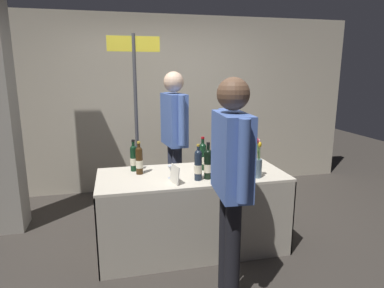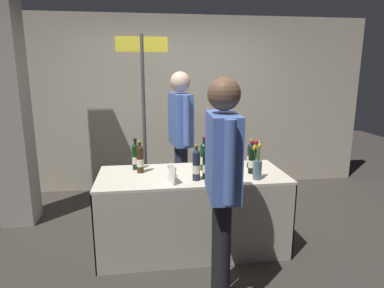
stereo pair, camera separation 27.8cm
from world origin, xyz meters
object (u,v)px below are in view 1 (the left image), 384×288
Objects in this scene: display_bottle_0 at (208,163)px; tasting_table at (192,196)px; flower_vase at (258,164)px; booth_signpost at (136,102)px; wine_glass_mid at (219,166)px; featured_wine_bottle at (134,158)px; wine_glass_near_taster at (171,169)px; taster_foreground_right at (231,169)px; vendor_presenter at (174,129)px; wine_glass_near_vendor at (236,167)px.

tasting_table is at bearing 121.68° from display_bottle_0.
booth_signpost reaches higher than flower_vase.
wine_glass_mid is 1.48m from booth_signpost.
featured_wine_bottle is 2.63× the size of wine_glass_near_taster.
taster_foreground_right is at bearing -73.20° from booth_signpost.
tasting_table is at bearing -7.49° from vendor_presenter.
vendor_presenter is at bearing 51.16° from featured_wine_bottle.
wine_glass_mid is (0.79, -0.34, -0.04)m from featured_wine_bottle.
tasting_table is at bearing -67.23° from booth_signpost.
taster_foreground_right is (0.34, -0.71, 0.19)m from wine_glass_near_taster.
taster_foreground_right is at bearing -113.58° from wine_glass_near_vendor.
tasting_table is 4.73× the size of flower_vase.
featured_wine_bottle is 0.99m from booth_signpost.
vendor_presenter is 1.02× the size of taster_foreground_right.
wine_glass_near_vendor is at bearing 157.48° from flower_vase.
vendor_presenter is (-0.13, 1.07, 0.15)m from display_bottle_0.
wine_glass_near_vendor is 0.07× the size of taster_foreground_right.
booth_signpost is (-0.46, 1.09, 0.85)m from tasting_table.
taster_foreground_right is at bearing -89.79° from display_bottle_0.
display_bottle_0 is 1.47m from booth_signpost.
taster_foreground_right is at bearing -81.94° from tasting_table.
wine_glass_near_taster is at bearing 171.94° from wine_glass_near_vendor.
booth_signpost reaches higher than tasting_table.
featured_wine_bottle is at bearing 156.79° from flower_vase.
flower_vase is (0.19, -0.08, 0.04)m from wine_glass_near_vendor.
booth_signpost reaches higher than vendor_presenter.
booth_signpost is at bearing 21.13° from taster_foreground_right.
display_bottle_0 is at bearing -179.34° from wine_glass_near_vendor.
featured_wine_bottle is 1.24m from taster_foreground_right.
booth_signpost is at bearing -123.02° from vendor_presenter.
wine_glass_near_taster is (0.33, -0.32, -0.05)m from featured_wine_bottle.
taster_foreground_right is (-0.46, -0.55, 0.14)m from flower_vase.
flower_vase reaches higher than tasting_table.
wine_glass_near_taster is at bearing 29.65° from taster_foreground_right.
wine_glass_near_vendor is 1.16m from vendor_presenter.
featured_wine_bottle is 2.54× the size of wine_glass_near_vendor.
wine_glass_near_taster reaches higher than tasting_table.
featured_wine_bottle is at bearing 157.56° from tasting_table.
wine_glass_mid is 0.08× the size of taster_foreground_right.
flower_vase is at bearing -9.20° from display_bottle_0.
vendor_presenter is at bearing 91.04° from tasting_table.
display_bottle_0 is 0.64m from taster_foreground_right.
vendor_presenter reaches higher than wine_glass_near_taster.
wine_glass_near_taster is 0.81m from taster_foreground_right.
wine_glass_near_vendor is at bearing 0.66° from display_bottle_0.
booth_signpost is at bearing 83.94° from featured_wine_bottle.
booth_signpost is at bearing 112.77° from tasting_table.
tasting_table is at bearing 155.96° from wine_glass_mid.
display_bottle_0 reaches higher than wine_glass_mid.
tasting_table is 1.04× the size of vendor_presenter.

